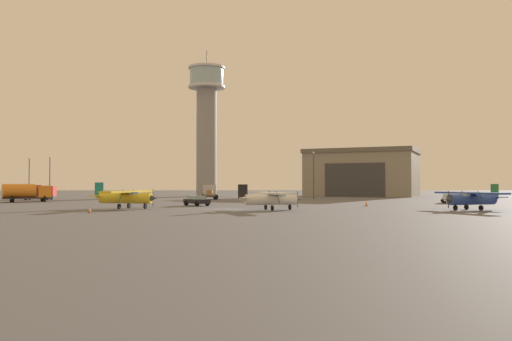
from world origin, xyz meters
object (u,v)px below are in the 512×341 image
(light_post_east, at_px, (29,174))
(light_post_north, at_px, (314,171))
(airplane_white, at_px, (270,198))
(truck_box_red, at_px, (37,191))
(traffic_cone_mid_apron, at_px, (276,203))
(airplane_blue, at_px, (473,198))
(truck_flatbed_silver, at_px, (209,192))
(airplane_yellow, at_px, (125,196))
(light_post_west, at_px, (50,173))
(traffic_cone_near_left, at_px, (366,203))
(truck_fuel_tanker_orange, at_px, (26,192))
(car_black, at_px, (197,200))
(car_white, at_px, (449,198))
(traffic_cone_near_right, at_px, (90,210))
(control_tower, at_px, (207,118))

(light_post_east, relative_size, light_post_north, 0.94)
(airplane_white, bearing_deg, truck_box_red, 118.63)
(truck_box_red, xyz_separation_m, traffic_cone_mid_apron, (43.02, -24.69, -1.29))
(airplane_blue, xyz_separation_m, truck_flatbed_silver, (-31.85, 42.85, -0.00))
(airplane_white, bearing_deg, airplane_yellow, 150.16)
(truck_flatbed_silver, distance_m, traffic_cone_mid_apron, 29.20)
(airplane_yellow, distance_m, light_post_west, 58.53)
(light_post_west, bearing_deg, light_post_east, 163.86)
(traffic_cone_mid_apron, bearing_deg, traffic_cone_near_left, -23.48)
(truck_fuel_tanker_orange, distance_m, light_post_north, 52.14)
(truck_fuel_tanker_orange, height_order, truck_flatbed_silver, truck_fuel_tanker_orange)
(airplane_white, distance_m, light_post_east, 75.33)
(truck_fuel_tanker_orange, bearing_deg, airplane_blue, -56.86)
(airplane_white, distance_m, car_black, 15.07)
(truck_fuel_tanker_orange, xyz_separation_m, traffic_cone_mid_apron, (39.84, -12.11, -1.39))
(car_white, xyz_separation_m, traffic_cone_mid_apron, (-26.95, -5.69, -0.46))
(airplane_white, distance_m, truck_fuel_tanker_orange, 47.01)
(airplane_white, distance_m, light_post_west, 70.99)
(car_white, relative_size, light_post_north, 0.48)
(traffic_cone_near_right, bearing_deg, traffic_cone_mid_apron, 45.20)
(car_black, bearing_deg, truck_box_red, -167.62)
(airplane_blue, distance_m, light_post_west, 87.21)
(truck_flatbed_silver, bearing_deg, traffic_cone_near_left, -148.97)
(car_black, bearing_deg, airplane_white, 0.88)
(car_white, relative_size, traffic_cone_mid_apron, 8.12)
(airplane_yellow, xyz_separation_m, traffic_cone_near_right, (-1.57, -8.52, -1.16))
(airplane_white, relative_size, traffic_cone_near_right, 16.97)
(truck_fuel_tanker_orange, height_order, car_black, truck_fuel_tanker_orange)
(control_tower, relative_size, car_black, 8.23)
(control_tower, height_order, truck_flatbed_silver, control_tower)
(truck_flatbed_silver, distance_m, car_black, 30.42)
(light_post_east, height_order, traffic_cone_near_right, light_post_east)
(airplane_blue, height_order, truck_box_red, airplane_blue)
(truck_flatbed_silver, xyz_separation_m, traffic_cone_near_right, (-8.96, -47.16, -1.07))
(airplane_white, xyz_separation_m, traffic_cone_near_left, (13.27, 10.34, -0.96))
(light_post_east, distance_m, light_post_north, 62.01)
(airplane_white, distance_m, traffic_cone_mid_apron, 15.50)
(truck_fuel_tanker_orange, distance_m, truck_box_red, 12.97)
(truck_fuel_tanker_orange, bearing_deg, traffic_cone_near_left, -50.55)
(airplane_yellow, bearing_deg, traffic_cone_mid_apron, 48.03)
(truck_box_red, relative_size, traffic_cone_near_left, 8.47)
(airplane_blue, bearing_deg, light_post_east, -57.58)
(airplane_white, distance_m, airplane_blue, 22.49)
(control_tower, height_order, light_post_north, control_tower)
(airplane_white, bearing_deg, light_post_east, 114.07)
(traffic_cone_near_left, bearing_deg, airplane_blue, -49.56)
(airplane_blue, relative_size, light_post_east, 1.10)
(traffic_cone_near_right, bearing_deg, truck_flatbed_silver, 79.25)
(traffic_cone_near_left, bearing_deg, truck_box_red, 151.44)
(control_tower, relative_size, airplane_blue, 3.71)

